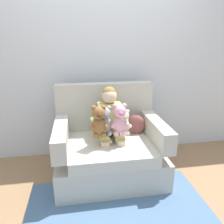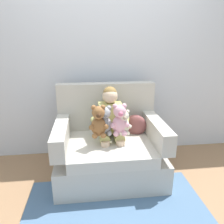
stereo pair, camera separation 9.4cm
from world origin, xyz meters
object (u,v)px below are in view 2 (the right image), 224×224
Objects in this scene: plush_cream at (124,123)px; armchair at (109,148)px; plush_brown at (99,122)px; plush_grey at (105,121)px; throw_pillow at (135,125)px; seated_child at (111,120)px; plush_pink at (120,120)px.

armchair is at bearing 136.79° from plush_cream.
plush_cream is (0.27, 0.03, -0.03)m from plush_brown.
plush_grey is 1.22× the size of throw_pillow.
seated_child reaches higher than plush_brown.
plush_brown is 0.22m from plush_pink.
seated_child is at bearing -162.51° from throw_pillow.
armchair reaches higher than plush_grey.
plush_grey is at bearing 173.58° from plush_cream.
armchair is at bearing 41.37° from plush_brown.
seated_child is 2.41× the size of plush_brown.
seated_child is 2.59× the size of plush_grey.
plush_grey is 0.47m from throw_pillow.
plush_brown and plush_pink have the same top height.
seated_child is 0.16m from plush_grey.
armchair is 4.52× the size of throw_pillow.
throw_pillow is (0.23, 0.25, -0.17)m from plush_pink.
plush_brown is 1.08× the size of plush_grey.
plush_cream is 0.06m from plush_pink.
plush_cream is at bearing -15.04° from plush_grey.
plush_cream is at bearing -126.47° from throw_pillow.
plush_brown is at bearing -167.09° from plush_pink.
plush_pink is 1.32× the size of throw_pillow.
seated_child reaches higher than plush_pink.
armchair reaches higher than plush_cream.
plush_pink is (0.15, -0.02, 0.01)m from plush_grey.
armchair is 3.69× the size of plush_grey.
throw_pillow is (0.33, 0.12, 0.22)m from armchair.
plush_brown is at bearing -157.22° from plush_grey.
seated_child is 0.18m from plush_pink.
plush_cream is at bearing -57.18° from seated_child.
plush_grey is (-0.08, -0.13, 0.05)m from seated_child.
plush_cream is (0.12, -0.15, 0.02)m from seated_child.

